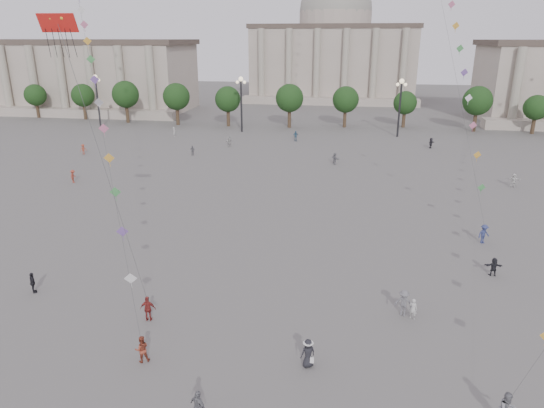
# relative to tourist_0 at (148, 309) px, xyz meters

# --- Properties ---
(ground) EXTENTS (360.00, 360.00, 0.00)m
(ground) POSITION_rel_tourist_0_xyz_m (6.26, -3.14, -0.89)
(ground) COLOR #53514E
(ground) RESTS_ON ground
(hall_west) EXTENTS (84.00, 26.22, 17.20)m
(hall_west) POSITION_rel_tourist_0_xyz_m (-68.74, 90.76, 7.54)
(hall_west) COLOR #A5978A
(hall_west) RESTS_ON ground
(hall_central) EXTENTS (48.30, 34.30, 35.50)m
(hall_central) POSITION_rel_tourist_0_xyz_m (6.26, 126.08, 13.35)
(hall_central) COLOR #A5978A
(hall_central) RESTS_ON ground
(tree_row) EXTENTS (137.12, 5.12, 8.00)m
(tree_row) POSITION_rel_tourist_0_xyz_m (6.26, 74.86, 4.51)
(tree_row) COLOR #3C2E1E
(tree_row) RESTS_ON ground
(lamp_post_far_west) EXTENTS (2.00, 0.90, 10.65)m
(lamp_post_far_west) POSITION_rel_tourist_0_xyz_m (-38.74, 66.86, 6.47)
(lamp_post_far_west) COLOR #262628
(lamp_post_far_west) RESTS_ON ground
(lamp_post_mid_west) EXTENTS (2.00, 0.90, 10.65)m
(lamp_post_mid_west) POSITION_rel_tourist_0_xyz_m (-8.74, 66.86, 6.47)
(lamp_post_mid_west) COLOR #262628
(lamp_post_mid_west) RESTS_ON ground
(lamp_post_mid_east) EXTENTS (2.00, 0.90, 10.65)m
(lamp_post_mid_east) POSITION_rel_tourist_0_xyz_m (21.26, 66.86, 6.47)
(lamp_post_mid_east) COLOR #262628
(lamp_post_mid_east) RESTS_ON ground
(person_crowd_0) EXTENTS (1.16, 0.84, 1.83)m
(person_crowd_0) POSITION_rel_tourist_0_xyz_m (2.79, 59.73, 0.03)
(person_crowd_0) COLOR #365C7A
(person_crowd_0) RESTS_ON ground
(person_crowd_2) EXTENTS (1.14, 1.23, 1.67)m
(person_crowd_2) POSITION_rel_tourist_0_xyz_m (-29.48, 43.80, -0.05)
(person_crowd_2) COLOR #9E412B
(person_crowd_2) RESTS_ON ground
(person_crowd_3) EXTENTS (1.40, 0.48, 1.50)m
(person_crowd_3) POSITION_rel_tourist_0_xyz_m (24.26, 10.50, -0.13)
(person_crowd_3) COLOR #222228
(person_crowd_3) RESTS_ON ground
(person_crowd_4) EXTENTS (1.45, 1.40, 1.65)m
(person_crowd_4) POSITION_rel_tourist_0_xyz_m (-7.90, 53.32, -0.06)
(person_crowd_4) COLOR #B2B2AE
(person_crowd_4) RESTS_ON ground
(person_crowd_6) EXTENTS (1.36, 1.01, 1.88)m
(person_crowd_6) POSITION_rel_tourist_0_xyz_m (16.72, 3.39, 0.06)
(person_crowd_6) COLOR slate
(person_crowd_6) RESTS_ON ground
(person_crowd_7) EXTENTS (1.70, 0.82, 1.76)m
(person_crowd_7) POSITION_rel_tourist_0_xyz_m (33.02, 36.08, -0.01)
(person_crowd_7) COLOR silver
(person_crowd_7) RESTS_ON ground
(person_crowd_9) EXTENTS (1.36, 1.62, 1.75)m
(person_crowd_9) POSITION_rel_tourist_0_xyz_m (26.05, 57.59, -0.01)
(person_crowd_9) COLOR #232227
(person_crowd_9) RESTS_ON ground
(person_crowd_10) EXTENTS (0.62, 0.77, 1.82)m
(person_crowd_10) POSITION_rel_tourist_0_xyz_m (-20.24, 60.07, 0.03)
(person_crowd_10) COLOR #BBBBB7
(person_crowd_10) RESTS_ON ground
(person_crowd_12) EXTENTS (1.41, 1.54, 1.72)m
(person_crowd_12) POSITION_rel_tourist_0_xyz_m (10.46, 43.88, -0.03)
(person_crowd_12) COLOR slate
(person_crowd_12) RESTS_ON ground
(person_crowd_13) EXTENTS (0.65, 0.57, 1.51)m
(person_crowd_13) POSITION_rel_tourist_0_xyz_m (17.30, 3.03, -0.13)
(person_crowd_13) COLOR #B2B3AE
(person_crowd_13) RESTS_ON ground
(person_crowd_16) EXTENTS (0.90, 0.41, 1.50)m
(person_crowd_16) POSITION_rel_tourist_0_xyz_m (-12.11, 46.13, -0.14)
(person_crowd_16) COLOR #57575B
(person_crowd_16) RESTS_ON ground
(person_crowd_17) EXTENTS (0.77, 1.17, 1.69)m
(person_crowd_17) POSITION_rel_tourist_0_xyz_m (-22.44, 28.91, -0.04)
(person_crowd_17) COLOR #993B29
(person_crowd_17) RESTS_ON ground
(tourist_0) EXTENTS (1.08, 0.54, 1.77)m
(tourist_0) POSITION_rel_tourist_0_xyz_m (0.00, 0.00, 0.00)
(tourist_0) COLOR maroon
(tourist_0) RESTS_ON ground
(tourist_1) EXTENTS (0.91, 0.97, 1.61)m
(tourist_1) POSITION_rel_tourist_0_xyz_m (-9.85, 2.13, -0.08)
(tourist_1) COLOR black
(tourist_1) RESTS_ON ground
(tourist_3) EXTENTS (1.14, 0.91, 1.81)m
(tourist_3) POSITION_rel_tourist_0_xyz_m (6.02, -8.12, 0.02)
(tourist_3) COLOR slate
(tourist_3) RESTS_ON ground
(kite_flyer_0) EXTENTS (1.01, 0.94, 1.66)m
(kite_flyer_0) POSITION_rel_tourist_0_xyz_m (1.36, -4.13, -0.06)
(kite_flyer_0) COLOR brown
(kite_flyer_0) RESTS_ON ground
(kite_flyer_1) EXTENTS (1.35, 1.16, 1.81)m
(kite_flyer_1) POSITION_rel_tourist_0_xyz_m (25.03, 17.03, 0.02)
(kite_flyer_1) COLOR navy
(kite_flyer_1) RESTS_ON ground
(hat_person) EXTENTS (1.02, 0.90, 1.75)m
(hat_person) POSITION_rel_tourist_0_xyz_m (10.87, -3.03, 0.02)
(hat_person) COLOR black
(hat_person) RESTS_ON ground
(dragon_kite) EXTENTS (3.24, 0.77, 17.79)m
(dragon_kite) POSITION_rel_tourist_0_xyz_m (-4.18, 0.84, 16.89)
(dragon_kite) COLOR red
(dragon_kite) RESTS_ON ground
(kite_train_west) EXTENTS (32.37, 52.09, 72.20)m
(kite_train_west) POSITION_rel_tourist_0_xyz_m (-15.88, 24.14, 19.64)
(kite_train_west) COLOR #3F3F3F
(kite_train_west) RESTS_ON ground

